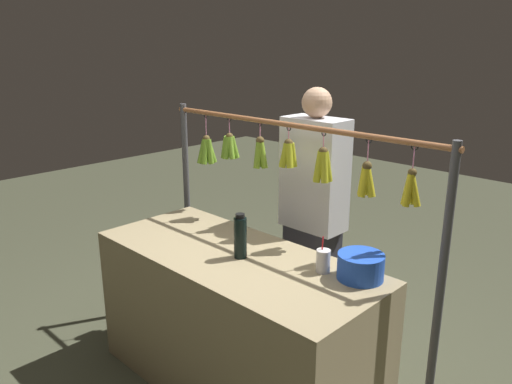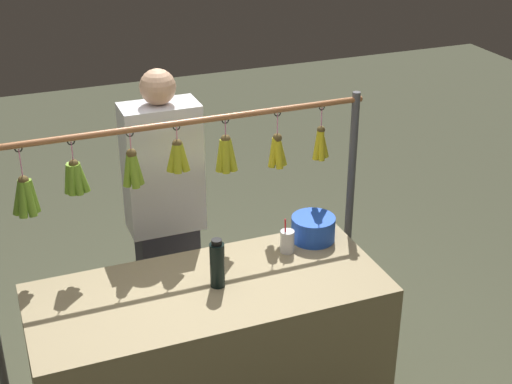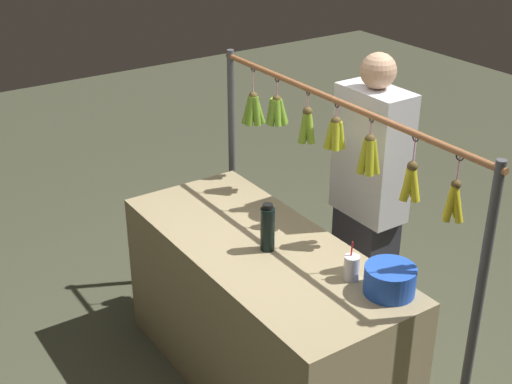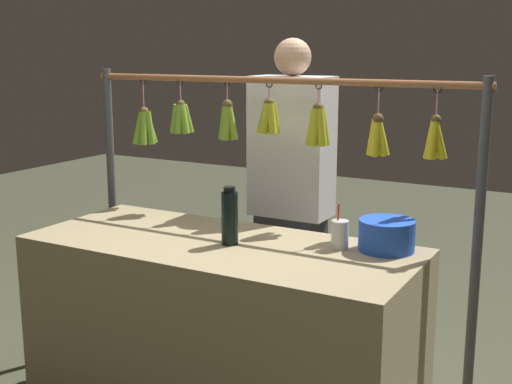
{
  "view_description": "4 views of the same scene",
  "coord_description": "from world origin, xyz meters",
  "views": [
    {
      "loc": [
        -1.91,
        1.79,
        2.01
      ],
      "look_at": [
        -0.17,
        0.0,
        1.27
      ],
      "focal_mm": 35.36,
      "sensor_mm": 36.0,
      "label": 1
    },
    {
      "loc": [
        0.89,
        2.89,
        2.85
      ],
      "look_at": [
        -0.25,
        0.0,
        1.33
      ],
      "focal_mm": 52.14,
      "sensor_mm": 36.0,
      "label": 2
    },
    {
      "loc": [
        -2.59,
        1.77,
        2.7
      ],
      "look_at": [
        0.06,
        0.0,
        1.14
      ],
      "focal_mm": 50.13,
      "sensor_mm": 36.0,
      "label": 3
    },
    {
      "loc": [
        -1.53,
        2.42,
        1.7
      ],
      "look_at": [
        -0.18,
        0.0,
        1.11
      ],
      "focal_mm": 47.72,
      "sensor_mm": 36.0,
      "label": 4
    }
  ],
  "objects": [
    {
      "name": "water_bottle",
      "position": [
        -0.05,
        0.0,
        0.99
      ],
      "size": [
        0.07,
        0.07,
        0.25
      ],
      "color": "black",
      "rests_on": "market_counter"
    },
    {
      "name": "drink_cup",
      "position": [
        -0.49,
        -0.17,
        0.93
      ],
      "size": [
        0.07,
        0.07,
        0.19
      ],
      "color": "silver",
      "rests_on": "market_counter"
    },
    {
      "name": "vendor_person",
      "position": [
        0.01,
        -0.73,
        0.86
      ],
      "size": [
        0.42,
        0.23,
        1.75
      ],
      "color": "#2D2D38",
      "rests_on": "ground"
    },
    {
      "name": "display_rack",
      "position": [
        0.04,
        -0.45,
        1.17
      ],
      "size": [
        2.06,
        0.13,
        1.59
      ],
      "color": "#4C4C51",
      "rests_on": "ground"
    },
    {
      "name": "market_counter",
      "position": [
        0.0,
        0.0,
        0.43
      ],
      "size": [
        1.73,
        0.73,
        0.86
      ],
      "primitive_type": "cube",
      "color": "tan",
      "rests_on": "ground"
    },
    {
      "name": "blue_bucket",
      "position": [
        -0.67,
        -0.24,
        0.93
      ],
      "size": [
        0.24,
        0.24,
        0.13
      ],
      "primitive_type": "cylinder",
      "color": "blue",
      "rests_on": "market_counter"
    }
  ]
}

